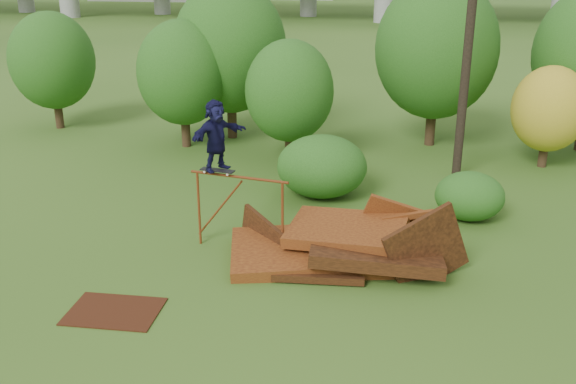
% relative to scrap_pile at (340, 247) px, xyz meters
% --- Properties ---
extents(ground, '(240.00, 240.00, 0.00)m').
position_rel_scrap_pile_xyz_m(ground, '(-0.45, -1.85, -0.37)').
color(ground, '#2D5116').
rests_on(ground, ground).
extents(scrap_pile, '(5.66, 3.04, 2.15)m').
position_rel_scrap_pile_xyz_m(scrap_pile, '(0.00, 0.00, 0.00)').
color(scrap_pile, '#471B0C').
rests_on(scrap_pile, ground).
extents(grind_rail, '(2.44, 0.52, 1.90)m').
position_rel_scrap_pile_xyz_m(grind_rail, '(-2.43, 0.24, 0.96)').
color(grind_rail, maroon).
rests_on(grind_rail, ground).
extents(skateboard, '(0.86, 0.37, 0.09)m').
position_rel_scrap_pile_xyz_m(skateboard, '(-2.96, 0.34, 1.60)').
color(skateboard, black).
rests_on(skateboard, grind_rail).
extents(skater, '(1.29, 1.55, 1.67)m').
position_rel_scrap_pile_xyz_m(skater, '(-2.96, 0.34, 2.45)').
color(skater, '#101033').
rests_on(skater, skateboard).
extents(flat_plate, '(1.84, 1.34, 0.03)m').
position_rel_scrap_pile_xyz_m(flat_plate, '(-4.26, -3.00, -0.36)').
color(flat_plate, '#391A0C').
rests_on(flat_plate, ground).
extents(tree_0, '(3.30, 3.30, 4.65)m').
position_rel_scrap_pile_xyz_m(tree_0, '(-6.53, 8.72, 2.37)').
color(tree_0, black).
rests_on(tree_0, ground).
extents(tree_1, '(4.26, 4.26, 5.92)m').
position_rel_scrap_pile_xyz_m(tree_1, '(-5.13, 10.23, 3.09)').
color(tree_1, black).
rests_on(tree_1, ground).
extents(tree_2, '(2.97, 2.97, 4.19)m').
position_rel_scrap_pile_xyz_m(tree_2, '(-2.40, 7.42, 2.10)').
color(tree_2, black).
rests_on(tree_2, ground).
extents(tree_3, '(4.40, 4.40, 6.11)m').
position_rel_scrap_pile_xyz_m(tree_3, '(2.46, 10.42, 3.20)').
color(tree_3, black).
rests_on(tree_3, ground).
extents(tree_4, '(2.47, 2.47, 3.40)m').
position_rel_scrap_pile_xyz_m(tree_4, '(6.11, 8.32, 1.60)').
color(tree_4, black).
rests_on(tree_4, ground).
extents(tree_6, '(3.37, 3.37, 4.71)m').
position_rel_scrap_pile_xyz_m(tree_6, '(-12.55, 10.49, 2.39)').
color(tree_6, black).
rests_on(tree_6, ground).
extents(shrub_left, '(2.65, 2.44, 1.83)m').
position_rel_scrap_pile_xyz_m(shrub_left, '(-0.93, 4.30, 0.54)').
color(shrub_left, '#194412').
rests_on(shrub_left, ground).
extents(shrub_right, '(1.85, 1.69, 1.31)m').
position_rel_scrap_pile_xyz_m(shrub_right, '(3.19, 3.18, 0.28)').
color(shrub_right, '#194412').
rests_on(shrub_right, ground).
extents(utility_pole, '(1.40, 0.28, 9.68)m').
position_rel_scrap_pile_xyz_m(utility_pole, '(3.16, 6.70, 4.54)').
color(utility_pole, black).
rests_on(utility_pole, ground).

